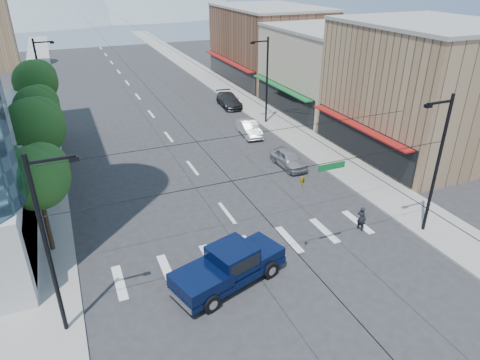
{
  "coord_description": "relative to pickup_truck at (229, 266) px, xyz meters",
  "views": [
    {
      "loc": [
        -9.08,
        -17.73,
        15.28
      ],
      "look_at": [
        0.48,
        4.82,
        3.0
      ],
      "focal_mm": 32.0,
      "sensor_mm": 36.0,
      "label": 1
    }
  ],
  "objects": [
    {
      "name": "tree_far",
      "position": [
        -8.5,
        27.91,
        4.46
      ],
      "size": [
        4.09,
        4.09,
        7.52
      ],
      "color": "black",
      "rests_on": "ground"
    },
    {
      "name": "lamp_pole_ne",
      "position": [
        13.24,
        22.82,
        3.81
      ],
      "size": [
        2.0,
        0.25,
        9.0
      ],
      "color": "black",
      "rests_on": "ground"
    },
    {
      "name": "pedestrian",
      "position": [
        9.74,
        1.51,
        -0.29
      ],
      "size": [
        0.59,
        0.71,
        1.68
      ],
      "primitive_type": "imported",
      "rotation": [
        0.0,
        0.0,
        1.94
      ],
      "color": "black",
      "rests_on": "ground"
    },
    {
      "name": "shop_far",
      "position": [
        22.57,
        40.82,
        3.87
      ],
      "size": [
        12.0,
        18.0,
        10.0
      ],
      "primitive_type": "cube",
      "color": "brown",
      "rests_on": "ground"
    },
    {
      "name": "sidewalk_left",
      "position": [
        -9.43,
        40.82,
        -1.06
      ],
      "size": [
        4.0,
        120.0,
        0.15
      ],
      "primitive_type": "cube",
      "color": "gray",
      "rests_on": "ground"
    },
    {
      "name": "pickup_truck",
      "position": [
        0.0,
        0.0,
        0.0
      ],
      "size": [
        6.78,
        4.06,
        2.17
      ],
      "rotation": [
        0.0,
        0.0,
        0.3
      ],
      "color": "black",
      "rests_on": "ground"
    },
    {
      "name": "lamp_pole_nw",
      "position": [
        -8.1,
        30.82,
        3.81
      ],
      "size": [
        2.0,
        0.25,
        9.0
      ],
      "color": "black",
      "rests_on": "ground"
    },
    {
      "name": "tree_midfar",
      "position": [
        -8.5,
        20.91,
        3.86
      ],
      "size": [
        3.65,
        3.64,
        6.71
      ],
      "color": "black",
      "rests_on": "ground"
    },
    {
      "name": "shop_mid",
      "position": [
        22.57,
        24.82,
        3.37
      ],
      "size": [
        12.0,
        14.0,
        9.0
      ],
      "primitive_type": "cube",
      "color": "tan",
      "rests_on": "ground"
    },
    {
      "name": "parked_car_near",
      "position": [
        10.17,
        11.93,
        -0.41
      ],
      "size": [
        1.83,
        4.3,
        1.45
      ],
      "primitive_type": "imported",
      "rotation": [
        0.0,
        0.0,
        0.03
      ],
      "color": "#9F9DA2",
      "rests_on": "ground"
    },
    {
      "name": "sidewalk_right",
      "position": [
        14.57,
        40.82,
        -1.06
      ],
      "size": [
        4.0,
        120.0,
        0.15
      ],
      "primitive_type": "cube",
      "color": "gray",
      "rests_on": "ground"
    },
    {
      "name": "shop_near",
      "position": [
        22.57,
        10.82,
        4.37
      ],
      "size": [
        12.0,
        14.0,
        11.0
      ],
      "primitive_type": "cube",
      "color": "#8C6B4C",
      "rests_on": "ground"
    },
    {
      "name": "tree_near",
      "position": [
        -8.5,
        6.91,
        3.86
      ],
      "size": [
        3.65,
        3.64,
        6.71
      ],
      "color": "black",
      "rests_on": "ground"
    },
    {
      "name": "signal_rig",
      "position": [
        2.76,
        -0.18,
        3.51
      ],
      "size": [
        21.8,
        0.2,
        9.0
      ],
      "color": "black",
      "rests_on": "ground"
    },
    {
      "name": "parked_car_mid",
      "position": [
        10.17,
        20.14,
        -0.39
      ],
      "size": [
        1.99,
        4.61,
        1.47
      ],
      "primitive_type": "imported",
      "rotation": [
        0.0,
        0.0,
        -0.1
      ],
      "color": "silver",
      "rests_on": "ground"
    },
    {
      "name": "tree_midnear",
      "position": [
        -8.5,
        13.91,
        4.46
      ],
      "size": [
        4.09,
        4.09,
        7.52
      ],
      "color": "black",
      "rests_on": "ground"
    },
    {
      "name": "ground",
      "position": [
        2.57,
        0.82,
        -1.13
      ],
      "size": [
        160.0,
        160.0,
        0.0
      ],
      "primitive_type": "plane",
      "color": "#28282B",
      "rests_on": "ground"
    },
    {
      "name": "parked_car_far",
      "position": [
        11.97,
        30.11,
        -0.36
      ],
      "size": [
        2.57,
        5.46,
        1.54
      ],
      "primitive_type": "imported",
      "rotation": [
        0.0,
        0.0,
        -0.08
      ],
      "color": "#282729",
      "rests_on": "ground"
    }
  ]
}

